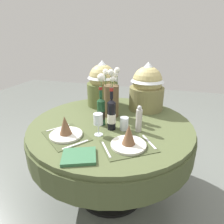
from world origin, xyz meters
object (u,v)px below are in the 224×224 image
place_setting_left (66,130)px  gift_tub_back_right (147,85)px  gift_tub_back_left (102,82)px  dining_table (111,136)px  place_setting_right (129,140)px  flower_vase (111,96)px  wine_glass_left (98,120)px  tumbler_near_right (124,124)px  book_on_table (79,156)px  wine_bottle_centre (112,114)px  pepper_mill (139,120)px  wine_bottle_left (101,111)px

place_setting_left → gift_tub_back_right: size_ratio=0.92×
gift_tub_back_left → dining_table: bearing=-61.7°
place_setting_right → flower_vase: 0.55m
place_setting_left → wine_glass_left: size_ratio=2.51×
dining_table → place_setting_right: (0.22, -0.33, 0.19)m
place_setting_right → gift_tub_back_right: gift_tub_back_right is taller
wine_glass_left → gift_tub_back_left: 0.67m
place_setting_right → wine_glass_left: wine_glass_left is taller
dining_table → tumbler_near_right: bearing=-35.4°
book_on_table → gift_tub_back_left: 0.98m
book_on_table → tumbler_near_right: bearing=45.8°
wine_bottle_centre → book_on_table: bearing=-100.4°
place_setting_left → gift_tub_back_right: 0.90m
dining_table → book_on_table: bearing=-93.6°
place_setting_right → tumbler_near_right: bearing=110.4°
dining_table → tumbler_near_right: size_ratio=13.62×
dining_table → place_setting_right: 0.44m
wine_glass_left → pepper_mill: bearing=27.8°
flower_vase → pepper_mill: size_ratio=2.07×
place_setting_left → pepper_mill: size_ratio=2.02×
pepper_mill → book_on_table: 0.54m
flower_vase → place_setting_right: bearing=-60.2°
place_setting_right → wine_bottle_centre: 0.29m
place_setting_left → wine_bottle_left: bearing=55.4°
flower_vase → book_on_table: (0.01, -0.68, -0.18)m
wine_glass_left → gift_tub_back_right: gift_tub_back_right is taller
wine_bottle_left → tumbler_near_right: size_ratio=3.16×
dining_table → gift_tub_back_right: gift_tub_back_right is taller
pepper_mill → gift_tub_back_left: (-0.46, 0.48, 0.15)m
wine_bottle_centre → gift_tub_back_left: 0.58m
tumbler_near_right → flower_vase: bearing=127.6°
place_setting_left → tumbler_near_right: 0.45m
flower_vase → gift_tub_back_left: size_ratio=0.95×
wine_bottle_left → wine_glass_left: (0.04, -0.17, 0.00)m
place_setting_right → tumbler_near_right: 0.24m
tumbler_near_right → pepper_mill: bearing=2.5°
dining_table → wine_glass_left: (-0.02, -0.24, 0.26)m
flower_vase → wine_bottle_centre: 0.27m
wine_bottle_centre → pepper_mill: size_ratio=1.59×
place_setting_right → wine_bottle_left: bearing=137.5°
wine_bottle_left → tumbler_near_right: bearing=-9.8°
wine_bottle_centre → gift_tub_back_left: gift_tub_back_left is taller
place_setting_right → flower_vase: (-0.26, 0.46, 0.14)m
gift_tub_back_left → gift_tub_back_right: (0.45, 0.02, -0.00)m
tumbler_near_right → gift_tub_back_right: gift_tub_back_right is taller
tumbler_near_right → book_on_table: tumbler_near_right is taller
tumbler_near_right → gift_tub_back_right: (0.10, 0.51, 0.19)m
wine_glass_left → gift_tub_back_right: (0.26, 0.65, 0.12)m
place_setting_right → wine_bottle_centre: wine_bottle_centre is taller
place_setting_left → gift_tub_back_left: size_ratio=0.92×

